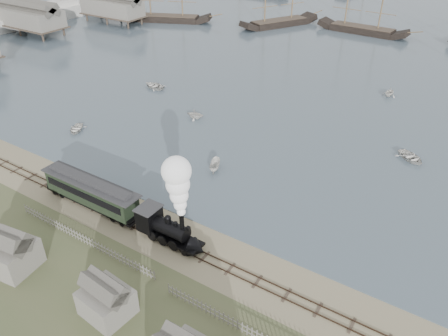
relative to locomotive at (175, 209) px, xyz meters
The scene contains 17 objects.
ground 5.24m from the locomotive, 129.43° to the left, with size 600.00×600.00×0.00m, color tan.
rail_track 4.80m from the locomotive, behind, with size 120.00×1.80×0.16m.
picket_fence_west 10.59m from the locomotive, 148.45° to the right, with size 19.00×0.10×1.20m, color slate, non-canonical shape.
picket_fence_east 12.99m from the locomotive, 26.87° to the right, with size 15.00×0.10×1.20m, color slate, non-canonical shape.
shed_left 16.65m from the locomotive, 136.63° to the right, with size 5.00×4.00×4.10m, color slate, non-canonical shape.
shed_mid 10.99m from the locomotive, 87.97° to the right, with size 4.00×3.50×3.60m, color slate, non-canonical shape.
western_wharf 88.28m from the locomotive, 151.59° to the left, with size 36.00×56.00×8.00m, color slate, non-canonical shape.
locomotive is the anchor object (origin of this frame).
passenger_coach 12.46m from the locomotive, behind, with size 13.44×2.59×3.26m.
beached_dinghy 7.64m from the locomotive, 162.26° to the left, with size 4.15×2.96×0.86m, color silver.
steamship 104.27m from the locomotive, 150.38° to the left, with size 43.57×7.26×9.53m, color silver, non-canonical shape.
rowboat_0 31.35m from the locomotive, 157.55° to the left, with size 3.57×2.55×0.74m, color silver.
rowboat_1 30.21m from the locomotive, 122.51° to the left, with size 2.88×2.48×1.52m, color silver.
rowboat_2 15.36m from the locomotive, 108.92° to the left, with size 3.11×1.17×1.20m, color silver.
rowboat_3 34.74m from the locomotive, 62.22° to the left, with size 4.14×2.96×0.86m, color silver.
rowboat_6 44.19m from the locomotive, 133.57° to the left, with size 4.42×3.15×0.91m, color silver.
rowboat_7 52.24m from the locomotive, 81.66° to the left, with size 2.89×2.49×1.52m, color silver.
Camera 1 is at (23.99, -27.85, 30.35)m, focal length 35.00 mm.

